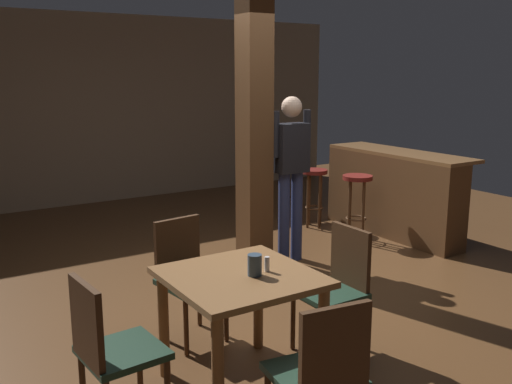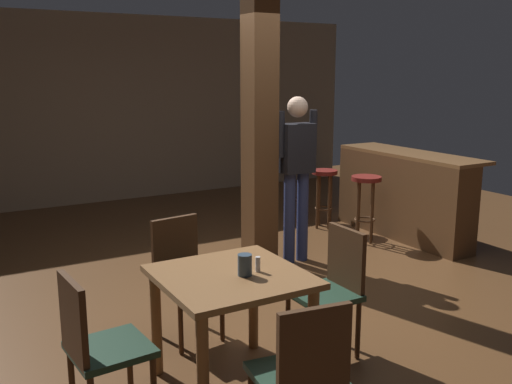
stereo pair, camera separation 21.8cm
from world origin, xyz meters
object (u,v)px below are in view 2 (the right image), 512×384
Objects in this scene: chair_north at (183,272)px; napkin_cup at (245,265)px; chair_east at (332,285)px; bar_stool_mid at (324,185)px; salt_shaker at (258,264)px; bar_counter at (402,194)px; dining_table at (231,295)px; chair_south at (303,373)px; standing_person at (297,167)px; bar_stool_near at (366,193)px; bar_stool_far at (299,176)px; chair_west at (96,343)px.

chair_north is 6.68× the size of napkin_cup.
chair_north and chair_east have the same top height.
salt_shaker is at bearing -132.80° from bar_stool_mid.
bar_counter is at bearing 37.41° from chair_east.
dining_table is 0.98× the size of chair_south.
standing_person is at bearing 50.56° from salt_shaker.
salt_shaker is 2.42m from standing_person.
bar_stool_near is 1.02× the size of bar_stool_far.
chair_east reaches higher than napkin_cup.
chair_north is at bearing 100.53° from salt_shaker.
chair_west is 1.19× the size of bar_stool_mid.
chair_north is 3.04m from bar_stool_near.
dining_table is 3.84m from bar_counter.
dining_table is at bearing -133.06° from standing_person.
chair_north is at bearing -160.82° from bar_counter.
chair_north is 3.50m from bar_counter.
bar_stool_mid is (-0.57, 0.80, 0.03)m from bar_counter.
bar_stool_mid is 0.98× the size of bar_stool_far.
napkin_cup is (0.06, -0.07, 0.20)m from dining_table.
dining_table is 3.88m from bar_stool_mid.
napkin_cup is at bearing -86.48° from chair_north.
chair_west is 1.14× the size of bar_stool_near.
chair_south reaches higher than salt_shaker.
salt_shaker reaches higher than bar_stool_near.
standing_person is at bearing -170.09° from bar_stool_near.
chair_west is at bearing 134.19° from chair_south.
chair_west reaches higher than dining_table.
chair_south is 5.02m from bar_stool_far.
chair_east is 1.19× the size of bar_stool_mid.
chair_south is 6.68× the size of napkin_cup.
standing_person is 1.47m from bar_stool_mid.
chair_north is 0.91m from napkin_cup.
standing_person is at bearing 31.22° from chair_north.
standing_person is at bearing 56.87° from chair_south.
bar_stool_mid is at bearing 52.18° from chair_south.
chair_north is 1.11m from chair_east.
chair_east is 0.81m from napkin_cup.
chair_east is 6.68× the size of napkin_cup.
chair_east is 0.46× the size of bar_counter.
dining_table is at bearing 132.61° from napkin_cup.
chair_west is at bearing -137.09° from bar_stool_far.
bar_stool_mid is at bearing 94.26° from bar_stool_near.
dining_table is 0.98× the size of chair_north.
bar_counter is at bearing -7.54° from bar_stool_near.
chair_south is (-0.05, -1.65, 0.00)m from chair_north.
napkin_cup is 3.44m from bar_stool_near.
chair_east is at bearing -125.54° from bar_stool_mid.
standing_person is at bearing -175.58° from bar_counter.
chair_west is at bearing 177.72° from napkin_cup.
napkin_cup is at bearing -148.28° from bar_counter.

